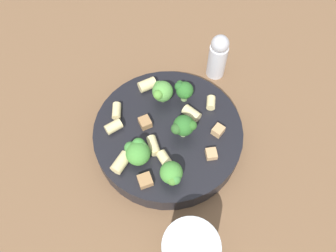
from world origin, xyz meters
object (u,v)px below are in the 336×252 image
Objects in this scene: rigatoni_1 at (121,163)px; rigatoni_3 at (117,111)px; chicken_chunk_1 at (211,154)px; chicken_chunk_2 at (218,129)px; rigatoni_2 at (114,127)px; rigatoni_5 at (192,113)px; rigatoni_7 at (211,103)px; chicken_chunk_3 at (145,122)px; broccoli_floret_3 at (184,126)px; pepper_shaker at (218,56)px; pasta_bowl at (168,134)px; broccoli_floret_1 at (162,91)px; broccoli_floret_2 at (172,174)px; rigatoni_0 at (168,160)px; rigatoni_6 at (147,85)px; chicken_chunk_0 at (145,180)px; broccoli_floret_4 at (138,152)px; rigatoni_4 at (153,146)px; broccoli_floret_0 at (184,90)px.

rigatoni_1 is 1.17× the size of rigatoni_3.
chicken_chunk_1 is 0.04m from chicken_chunk_2.
rigatoni_5 is at bearing 15.52° from rigatoni_2.
rigatoni_7 is 0.11m from chicken_chunk_3.
chicken_chunk_3 is at bearing 166.78° from broccoli_floret_3.
broccoli_floret_3 is 0.16m from pepper_shaker.
broccoli_floret_3 is at bearing -18.16° from pasta_bowl.
pasta_bowl is at bearing -75.92° from broccoli_floret_1.
rigatoni_2 is at bearing -165.48° from chicken_chunk_3.
broccoli_floret_2 is at bearing -99.47° from broccoli_floret_3.
rigatoni_7 is at bearing 37.77° from rigatoni_5.
rigatoni_3 is at bearing 164.08° from pasta_bowl.
rigatoni_0 is 1.43× the size of chicken_chunk_3.
rigatoni_5 is at bearing -29.26° from broccoli_floret_1.
broccoli_floret_2 is 1.33× the size of rigatoni_6.
rigatoni_7 reaches higher than chicken_chunk_0.
pepper_shaker is (0.15, 0.15, 0.00)m from rigatoni_2.
broccoli_floret_4 reaches higher than rigatoni_2.
pasta_bowl is at bearing -62.54° from rigatoni_6.
broccoli_floret_4 is (-0.06, -0.04, -0.00)m from broccoli_floret_3.
rigatoni_4 is 1.54× the size of chicken_chunk_3.
broccoli_floret_1 reaches higher than rigatoni_5.
rigatoni_4 is 0.20m from pepper_shaker.
broccoli_floret_3 reaches higher than rigatoni_5.
rigatoni_0 is at bearing -29.43° from rigatoni_2.
rigatoni_0 is (0.04, -0.00, -0.01)m from broccoli_floret_4.
rigatoni_2 is 0.05m from chicken_chunk_3.
pasta_bowl is 0.04m from rigatoni_4.
broccoli_floret_3 is 0.07m from rigatoni_7.
pasta_bowl is 6.27× the size of broccoli_floret_2.
rigatoni_5 is 0.04m from rigatoni_7.
rigatoni_6 is at bearing 117.46° from pasta_bowl.
broccoli_floret_3 is 0.06m from chicken_chunk_3.
pasta_bowl is 0.07m from broccoli_floret_1.
broccoli_floret_2 is at bearing -102.39° from rigatoni_5.
broccoli_floret_3 is 0.06m from chicken_chunk_2.
pasta_bowl is 9.25× the size of rigatoni_2.
chicken_chunk_0 is 0.10m from chicken_chunk_1.
broccoli_floret_3 is 0.04m from rigatoni_5.
broccoli_floret_3 is 1.66× the size of rigatoni_2.
rigatoni_7 is at bearing -2.80° from broccoli_floret_1.
broccoli_floret_0 reaches higher than chicken_chunk_3.
broccoli_floret_3 is at bearing 30.89° from rigatoni_4.
rigatoni_3 is at bearing 172.61° from chicken_chunk_2.
broccoli_floret_4 is at bearing -145.15° from broccoli_floret_3.
rigatoni_7 is at bearing 44.71° from rigatoni_4.
chicken_chunk_0 is (0.06, -0.11, -0.00)m from rigatoni_3.
broccoli_floret_0 is at bearing 66.67° from rigatoni_4.
broccoli_floret_4 reaches higher than rigatoni_4.
rigatoni_3 is at bearing 138.00° from rigatoni_0.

